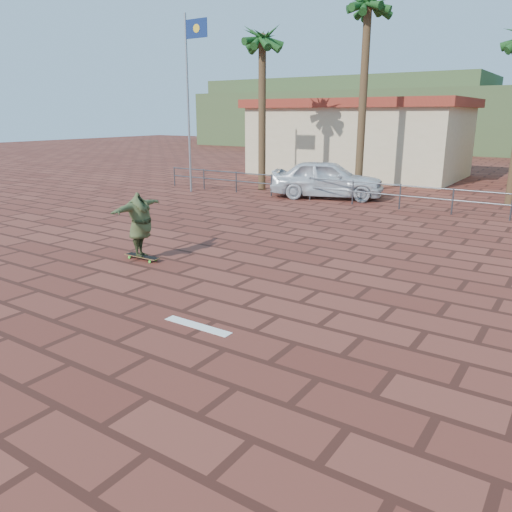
{
  "coord_description": "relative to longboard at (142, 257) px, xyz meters",
  "views": [
    {
      "loc": [
        6.14,
        -7.47,
        3.65
      ],
      "look_at": [
        0.59,
        0.85,
        0.8
      ],
      "focal_mm": 35.0,
      "sensor_mm": 36.0,
      "label": 1
    }
  ],
  "objects": [
    {
      "name": "car_silver",
      "position": [
        -0.43,
        11.75,
        0.76
      ],
      "size": [
        5.34,
        3.5,
        1.69
      ],
      "primitive_type": "imported",
      "rotation": [
        0.0,
        0.0,
        1.9
      ],
      "color": "silver",
      "rests_on": "ground"
    },
    {
      "name": "flagpole",
      "position": [
        -6.63,
        9.75,
        4.55
      ],
      "size": [
        1.3,
        0.1,
        8.0
      ],
      "color": "gray",
      "rests_on": "ground"
    },
    {
      "name": "ground",
      "position": [
        3.24,
        -1.25,
        -0.09
      ],
      "size": [
        120.0,
        120.0,
        0.0
      ],
      "primitive_type": "plane",
      "color": "brown",
      "rests_on": "ground"
    },
    {
      "name": "building_west",
      "position": [
        -2.76,
        20.75,
        2.2
      ],
      "size": [
        12.6,
        7.6,
        4.5
      ],
      "color": "beige",
      "rests_on": "ground"
    },
    {
      "name": "skateboarder",
      "position": [
        0.0,
        -0.0,
        0.85
      ],
      "size": [
        0.99,
        2.11,
        1.66
      ],
      "primitive_type": "imported",
      "rotation": [
        0.0,
        0.0,
        1.79
      ],
      "color": "#3F4927",
      "rests_on": "longboard"
    },
    {
      "name": "hill_back",
      "position": [
        -18.76,
        54.75,
        3.91
      ],
      "size": [
        35.0,
        14.0,
        8.0
      ],
      "primitive_type": "cube",
      "color": "#384C28",
      "rests_on": "ground"
    },
    {
      "name": "paint_stripe",
      "position": [
        3.94,
        -2.45,
        -0.08
      ],
      "size": [
        1.4,
        0.22,
        0.01
      ],
      "primitive_type": "cube",
      "color": "white",
      "rests_on": "ground"
    },
    {
      "name": "palm_left",
      "position": [
        0.24,
        13.75,
        7.87
      ],
      "size": [
        2.4,
        2.4,
        9.45
      ],
      "color": "brown",
      "rests_on": "ground"
    },
    {
      "name": "guardrail",
      "position": [
        3.24,
        10.75,
        0.59
      ],
      "size": [
        24.06,
        0.06,
        1.0
      ],
      "color": "#47494F",
      "rests_on": "ground"
    },
    {
      "name": "palm_far_left",
      "position": [
        -4.26,
        12.25,
        6.75
      ],
      "size": [
        2.4,
        2.4,
        8.25
      ],
      "color": "brown",
      "rests_on": "ground"
    },
    {
      "name": "longboard",
      "position": [
        0.0,
        0.0,
        0.0
      ],
      "size": [
        1.07,
        0.26,
        0.1
      ],
      "rotation": [
        0.0,
        0.0,
        0.02
      ],
      "color": "olive",
      "rests_on": "ground"
    }
  ]
}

